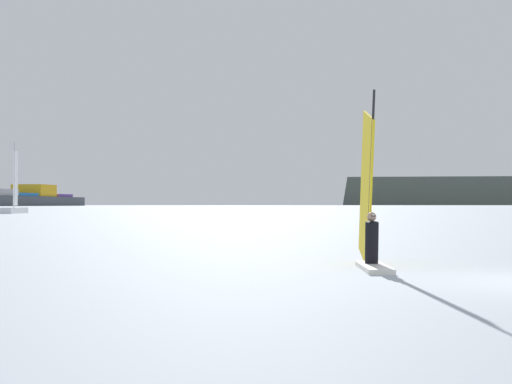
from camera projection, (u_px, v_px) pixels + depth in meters
windsurfer at (369, 218)px, 16.20m from camera, size 0.79×3.70×4.35m
cargo_ship at (11, 197)px, 537.07m from camera, size 79.16×206.50×33.14m
distant_headland at (346, 193)px, 1166.64m from camera, size 1171.37×531.23×42.91m
small_sailboat at (14, 207)px, 108.87m from camera, size 2.07×9.83×11.82m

